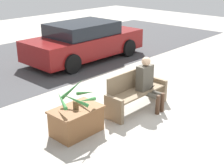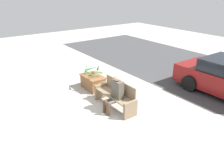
% 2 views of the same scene
% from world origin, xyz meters
% --- Properties ---
extents(ground_plane, '(30.00, 30.00, 0.00)m').
position_xyz_m(ground_plane, '(0.00, 0.00, 0.00)').
color(ground_plane, '#ADA89E').
extents(road_surface, '(20.00, 6.00, 0.01)m').
position_xyz_m(road_surface, '(0.00, 5.95, 0.00)').
color(road_surface, '#424244').
rests_on(road_surface, ground_plane).
extents(bench, '(1.75, 0.52, 0.91)m').
position_xyz_m(bench, '(-0.29, 0.54, 0.43)').
color(bench, '#7A664C').
rests_on(bench, ground_plane).
extents(person_seated, '(0.41, 0.63, 1.27)m').
position_xyz_m(person_seated, '(-0.08, 0.36, 0.69)').
color(person_seated, '#4C473D').
rests_on(person_seated, ground_plane).
extents(planter_box, '(1.03, 0.67, 0.55)m').
position_xyz_m(planter_box, '(-2.03, 0.68, 0.30)').
color(planter_box, brown).
rests_on(planter_box, ground_plane).
extents(potted_plant, '(0.76, 0.79, 0.54)m').
position_xyz_m(potted_plant, '(-2.03, 0.66, 0.81)').
color(potted_plant, brown).
rests_on(potted_plant, planter_box).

